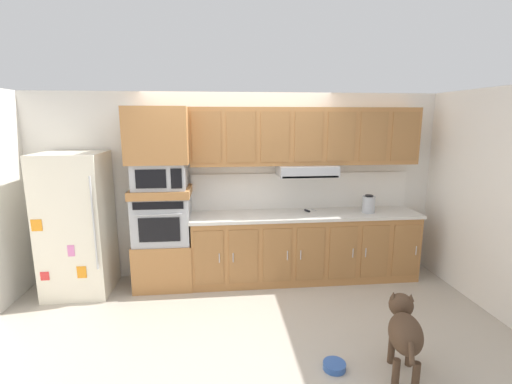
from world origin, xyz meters
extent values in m
plane|color=#B2A899|center=(0.00, 0.00, 0.00)|extent=(9.60, 9.60, 0.00)
cube|color=silver|center=(0.00, 1.11, 1.25)|extent=(6.20, 0.12, 2.50)
cube|color=white|center=(2.80, 0.00, 1.25)|extent=(0.12, 7.10, 2.50)
cube|color=silver|center=(-2.03, 0.68, 0.88)|extent=(0.76, 0.70, 1.76)
cylinder|color=silver|center=(-1.70, 0.31, 0.98)|extent=(0.02, 0.02, 1.10)
cube|color=red|center=(-2.31, 0.33, 0.36)|extent=(0.10, 0.01, 0.10)
cube|color=pink|center=(-1.99, 0.33, 0.66)|extent=(0.08, 0.01, 0.13)
cube|color=orange|center=(-2.33, 0.33, 0.98)|extent=(0.12, 0.01, 0.13)
cube|color=orange|center=(-1.89, 0.33, 0.39)|extent=(0.11, 0.01, 0.14)
cube|color=#A8703D|center=(-1.00, 0.75, 0.30)|extent=(0.74, 0.62, 0.60)
cube|color=#A8AAAF|center=(-1.00, 0.75, 0.90)|extent=(0.70, 0.58, 0.60)
cube|color=black|center=(-1.00, 0.45, 0.84)|extent=(0.49, 0.01, 0.30)
cube|color=black|center=(-1.00, 0.45, 1.14)|extent=(0.60, 0.01, 0.09)
cylinder|color=#A8AAAF|center=(-1.00, 0.43, 1.03)|extent=(0.56, 0.02, 0.02)
cube|color=#A8703D|center=(-1.00, 0.75, 1.25)|extent=(0.74, 0.62, 0.10)
cube|color=#A8AAAF|center=(-1.00, 0.75, 1.46)|extent=(0.64, 0.53, 0.32)
cube|color=black|center=(-1.07, 0.48, 1.46)|extent=(0.35, 0.01, 0.22)
cube|color=black|center=(-0.77, 0.48, 1.46)|extent=(0.13, 0.01, 0.24)
cube|color=#A8703D|center=(-1.00, 0.75, 1.96)|extent=(0.74, 0.62, 0.68)
cube|color=#A8703D|center=(0.87, 0.75, 0.44)|extent=(3.00, 0.60, 0.88)
cube|color=#9A6738|center=(-0.41, 0.44, 0.46)|extent=(0.36, 0.01, 0.70)
cylinder|color=#BCBCC1|center=(-0.28, 0.43, 0.46)|extent=(0.01, 0.01, 0.12)
cube|color=#9A6738|center=(0.02, 0.44, 0.46)|extent=(0.36, 0.01, 0.70)
cylinder|color=#BCBCC1|center=(-0.11, 0.43, 0.46)|extent=(0.01, 0.01, 0.12)
cube|color=#9A6738|center=(0.44, 0.44, 0.46)|extent=(0.36, 0.01, 0.70)
cylinder|color=#BCBCC1|center=(0.57, 0.43, 0.46)|extent=(0.01, 0.01, 0.12)
cube|color=#9A6738|center=(0.87, 0.44, 0.46)|extent=(0.36, 0.01, 0.70)
cylinder|color=#BCBCC1|center=(0.75, 0.43, 0.46)|extent=(0.01, 0.01, 0.12)
cube|color=#9A6738|center=(1.30, 0.44, 0.46)|extent=(0.36, 0.01, 0.70)
cylinder|color=#BCBCC1|center=(1.43, 0.43, 0.46)|extent=(0.01, 0.01, 0.12)
cube|color=#9A6738|center=(1.73, 0.44, 0.46)|extent=(0.36, 0.01, 0.70)
cylinder|color=#BCBCC1|center=(1.60, 0.43, 0.46)|extent=(0.01, 0.01, 0.12)
cube|color=#9A6738|center=(2.16, 0.44, 0.46)|extent=(0.36, 0.01, 0.70)
cylinder|color=#BCBCC1|center=(2.29, 0.43, 0.46)|extent=(0.01, 0.01, 0.12)
cube|color=beige|center=(0.87, 0.75, 0.90)|extent=(3.04, 0.64, 0.04)
cube|color=silver|center=(0.87, 1.04, 1.17)|extent=(3.04, 0.02, 0.50)
cube|color=#A8703D|center=(0.87, 0.88, 1.93)|extent=(3.00, 0.34, 0.74)
cube|color=#A8AAAF|center=(0.88, 0.81, 1.49)|extent=(0.76, 0.48, 0.14)
cube|color=black|center=(0.88, 0.59, 1.43)|extent=(0.72, 0.04, 0.02)
cube|color=#9A6738|center=(-0.41, 0.70, 1.93)|extent=(0.36, 0.01, 0.63)
cube|color=#9A6738|center=(0.02, 0.70, 1.93)|extent=(0.36, 0.01, 0.63)
cube|color=#9A6738|center=(0.44, 0.70, 1.93)|extent=(0.36, 0.01, 0.63)
cube|color=#9A6738|center=(0.87, 0.70, 1.93)|extent=(0.36, 0.01, 0.63)
cube|color=#9A6738|center=(1.30, 0.70, 1.93)|extent=(0.36, 0.01, 0.63)
cube|color=#9A6738|center=(1.73, 0.70, 1.93)|extent=(0.36, 0.01, 0.63)
cube|color=#9A6738|center=(2.16, 0.70, 1.93)|extent=(0.36, 0.01, 0.63)
cylinder|color=black|center=(0.91, 0.83, 0.93)|extent=(0.06, 0.10, 0.03)
cylinder|color=silver|center=(1.01, 0.87, 0.93)|extent=(0.05, 0.11, 0.01)
cylinder|color=#A8AAAF|center=(1.72, 0.70, 1.03)|extent=(0.17, 0.17, 0.22)
cylinder|color=black|center=(1.72, 0.70, 1.15)|extent=(0.10, 0.10, 0.02)
ellipsoid|color=#473323|center=(1.24, -1.27, 0.41)|extent=(0.43, 0.56, 0.27)
sphere|color=#473323|center=(1.37, -0.95, 0.48)|extent=(0.22, 0.22, 0.22)
ellipsoid|color=#312318|center=(1.40, -0.85, 0.46)|extent=(0.12, 0.14, 0.08)
cone|color=#473323|center=(1.29, -0.94, 0.58)|extent=(0.06, 0.06, 0.07)
cone|color=#473323|center=(1.43, -0.99, 0.58)|extent=(0.06, 0.06, 0.07)
cylinder|color=#473323|center=(1.13, -1.57, 0.43)|extent=(0.09, 0.16, 0.13)
cylinder|color=#473323|center=(1.24, -1.09, 0.14)|extent=(0.06, 0.06, 0.27)
cylinder|color=#473323|center=(1.38, -1.14, 0.14)|extent=(0.06, 0.06, 0.27)
cylinder|color=#473323|center=(1.11, -1.41, 0.14)|extent=(0.06, 0.06, 0.27)
cylinder|color=#473323|center=(1.25, -1.46, 0.14)|extent=(0.06, 0.06, 0.27)
cylinder|color=#3359A5|center=(0.70, -1.12, 0.03)|extent=(0.20, 0.20, 0.06)
cylinder|color=brown|center=(0.70, -1.12, 0.04)|extent=(0.15, 0.15, 0.03)
camera|label=1|loc=(-0.27, -3.86, 2.15)|focal=25.54mm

